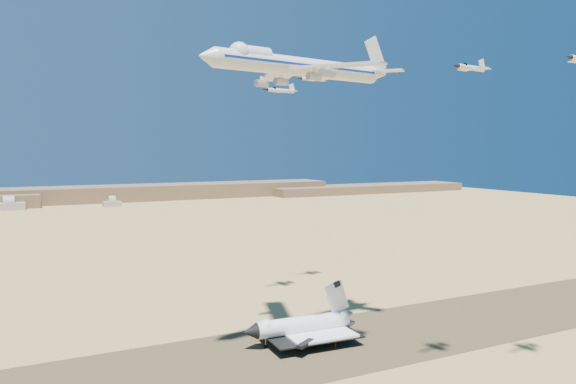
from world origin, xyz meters
name	(u,v)px	position (x,y,z in m)	size (l,w,h in m)	color
ground	(249,360)	(0.00, 0.00, 0.00)	(1200.00, 1200.00, 0.00)	tan
runway	(249,360)	(0.00, 0.00, 0.03)	(600.00, 50.00, 0.06)	#4E3E27
ridgeline	(126,195)	(65.32, 527.31, 7.63)	(960.00, 90.00, 18.00)	brown
hangars	(5,206)	(-64.00, 478.43, 4.83)	(200.50, 29.50, 30.00)	#A29C90
shuttle	(302,327)	(21.27, 6.12, 5.16)	(39.00, 25.06, 19.20)	white
carrier_747	(296,66)	(15.93, 0.35, 87.68)	(72.30, 54.90, 17.95)	silver
crew_a	(332,339)	(29.87, 1.68, 0.96)	(0.66, 0.43, 1.80)	#C15A0B
crew_b	(336,341)	(30.34, -0.42, 0.93)	(0.85, 0.49, 1.75)	#C15A0B
crew_c	(335,345)	(28.11, -3.52, 0.97)	(1.07, 0.55, 1.83)	#C15A0B
chase_jet_a	(470,68)	(44.07, -42.19, 83.73)	(13.67, 7.71, 3.44)	silver
chase_jet_d	(280,90)	(37.09, 54.39, 86.39)	(16.38, 9.22, 4.11)	silver
chase_jet_e	(313,79)	(58.86, 66.16, 93.34)	(14.91, 7.92, 3.71)	silver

